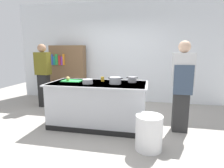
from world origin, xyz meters
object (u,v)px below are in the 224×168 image
(mixing_bowl, at_px, (88,81))
(trash_bin, at_px, (149,133))
(sauce_pan, at_px, (132,80))
(stock_pot, at_px, (115,81))
(bookshelf, at_px, (68,73))
(person_guest, at_px, (43,74))
(person_chef, at_px, (182,85))
(juice_cup, at_px, (103,79))
(onion, at_px, (68,79))

(mixing_bowl, bearing_deg, trash_bin, -27.21)
(sauce_pan, relative_size, trash_bin, 0.43)
(stock_pot, height_order, bookshelf, bookshelf)
(sauce_pan, xyz_separation_m, mixing_bowl, (-0.84, -0.35, -0.01))
(stock_pot, distance_m, sauce_pan, 0.39)
(person_guest, bearing_deg, stock_pot, 74.39)
(person_chef, bearing_deg, trash_bin, 126.28)
(mixing_bowl, height_order, person_chef, person_chef)
(juice_cup, bearing_deg, mixing_bowl, -123.13)
(stock_pot, relative_size, bookshelf, 0.17)
(onion, bearing_deg, stock_pot, -4.23)
(stock_pot, relative_size, juice_cup, 2.94)
(mixing_bowl, distance_m, trash_bin, 1.52)
(trash_bin, distance_m, person_chef, 1.18)
(onion, bearing_deg, sauce_pan, 7.20)
(bookshelf, bearing_deg, stock_pot, -44.90)
(juice_cup, relative_size, bookshelf, 0.06)
(mixing_bowl, relative_size, person_guest, 0.12)
(person_guest, bearing_deg, mixing_bowl, 65.30)
(onion, distance_m, bookshelf, 1.95)
(sauce_pan, height_order, trash_bin, sauce_pan)
(juice_cup, height_order, person_chef, person_chef)
(sauce_pan, relative_size, bookshelf, 0.14)
(trash_bin, bearing_deg, onion, 154.90)
(onion, xyz_separation_m, trash_bin, (1.71, -0.80, -0.68))
(juice_cup, xyz_separation_m, person_guest, (-1.88, 0.79, -0.04))
(stock_pot, height_order, person_chef, person_chef)
(mixing_bowl, bearing_deg, stock_pot, 10.75)
(trash_bin, xyz_separation_m, person_chef, (0.58, 0.81, 0.64))
(trash_bin, height_order, person_guest, person_guest)
(juice_cup, distance_m, person_chef, 1.58)
(mixing_bowl, xyz_separation_m, trash_bin, (1.21, -0.62, -0.67))
(stock_pot, height_order, trash_bin, stock_pot)
(onion, height_order, sauce_pan, sauce_pan)
(trash_bin, bearing_deg, sauce_pan, 110.80)
(person_chef, bearing_deg, juice_cup, 66.47)
(onion, distance_m, person_guest, 1.50)
(stock_pot, bearing_deg, bookshelf, 135.10)
(mixing_bowl, bearing_deg, person_chef, 6.08)
(stock_pot, distance_m, person_chef, 1.26)
(mixing_bowl, bearing_deg, onion, 160.35)
(sauce_pan, distance_m, mixing_bowl, 0.91)
(stock_pot, xyz_separation_m, person_chef, (1.25, 0.09, -0.05))
(bookshelf, bearing_deg, onion, -65.09)
(trash_bin, xyz_separation_m, person_guest, (-2.87, 1.75, 0.63))
(mixing_bowl, relative_size, trash_bin, 0.36)
(bookshelf, bearing_deg, person_chef, -29.48)
(stock_pot, bearing_deg, onion, 175.77)
(stock_pot, relative_size, sauce_pan, 1.24)
(person_guest, bearing_deg, person_chef, 84.24)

